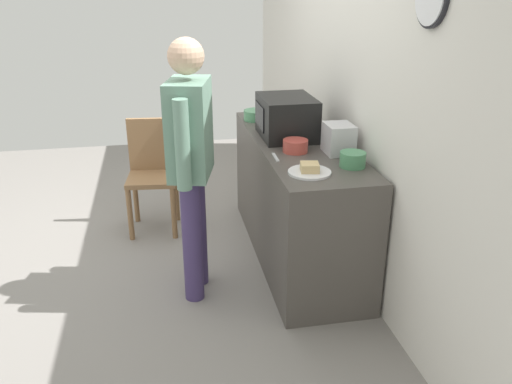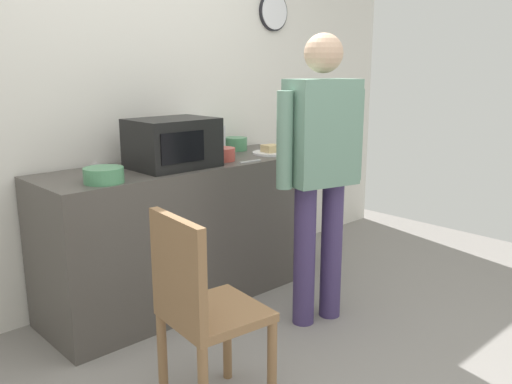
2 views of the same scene
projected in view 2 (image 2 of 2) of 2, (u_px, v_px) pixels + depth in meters
back_wall at (121, 102)px, 3.48m from camera, size 5.40×0.13×2.60m
kitchen_counter at (186, 232)px, 3.55m from camera, size 1.90×0.62×0.92m
microwave at (173, 143)px, 3.28m from camera, size 0.50×0.39×0.30m
sandwich_plate at (271, 151)px, 3.81m from camera, size 0.26×0.26×0.07m
salad_bowl at (236, 144)px, 3.97m from camera, size 0.16×0.16×0.10m
cereal_bowl at (222, 154)px, 3.53m from camera, size 0.17×0.17×0.09m
mixing_bowl at (104, 175)px, 2.86m from camera, size 0.21×0.21×0.08m
toaster at (205, 140)px, 3.77m from camera, size 0.22×0.18×0.20m
fork_utensil at (250, 161)px, 3.49m from camera, size 0.17×0.03×0.01m
spoon_utensil at (104, 165)px, 3.37m from camera, size 0.13×0.13×0.01m
person_standing at (321, 160)px, 3.11m from camera, size 0.58×0.33×1.71m
wooden_chair at (200, 307)px, 2.30m from camera, size 0.44×0.44×0.94m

